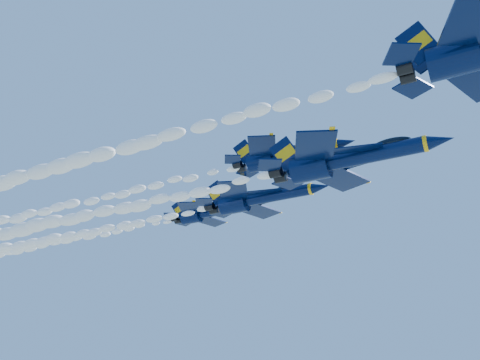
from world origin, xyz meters
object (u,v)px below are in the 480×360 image
at_px(jet_second, 345,159).
at_px(jet_third, 285,155).
at_px(jet_fourth, 258,198).
at_px(jet_fifth, 208,213).

distance_m(jet_second, jet_third, 11.03).
bearing_deg(jet_second, jet_fourth, 140.31).
bearing_deg(jet_second, jet_fifth, 143.73).
bearing_deg(jet_third, jet_fourth, 130.79).
height_order(jet_third, jet_fifth, jet_fifth).
height_order(jet_third, jet_fourth, jet_third).
bearing_deg(jet_fifth, jet_third, -39.31).
xyz_separation_m(jet_third, jet_fifth, (-20.78, 17.01, 1.72)).
bearing_deg(jet_fourth, jet_second, -39.69).
bearing_deg(jet_fourth, jet_fifth, 148.68).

